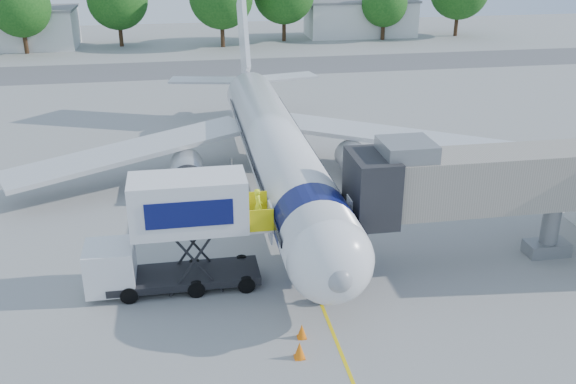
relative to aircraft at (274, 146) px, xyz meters
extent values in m
plane|color=#999996|center=(0.00, -4.12, -2.95)|extent=(160.00, 160.00, 0.00)
cube|color=yellow|center=(0.00, -4.12, -2.94)|extent=(0.15, 70.00, 0.01)
cube|color=#59595B|center=(0.00, 37.88, -2.94)|extent=(120.00, 10.00, 0.01)
cylinder|color=white|center=(0.00, -1.12, 0.05)|extent=(3.70, 28.00, 3.70)
sphere|color=white|center=(0.00, -15.12, 0.05)|extent=(3.70, 3.70, 3.70)
sphere|color=gray|center=(0.00, -16.67, 0.05)|extent=(1.10, 1.10, 1.10)
cone|color=white|center=(0.00, 15.88, 0.05)|extent=(3.70, 6.00, 3.70)
cube|color=white|center=(0.00, 16.88, 4.25)|extent=(0.35, 7.26, 8.29)
cube|color=silver|center=(9.00, 2.38, -0.65)|extent=(16.17, 9.32, 1.42)
cube|color=silver|center=(-9.00, 2.38, -0.65)|extent=(16.17, 9.32, 1.42)
cylinder|color=#999BA0|center=(5.50, 0.38, -1.65)|extent=(2.10, 3.60, 2.10)
cylinder|color=#999BA0|center=(-5.50, 0.38, -1.65)|extent=(2.10, 3.60, 2.10)
cube|color=black|center=(0.00, -15.42, 0.50)|extent=(2.60, 1.39, 0.81)
cylinder|color=#0A104C|center=(0.00, -12.12, 0.05)|extent=(3.73, 2.00, 3.73)
cylinder|color=silver|center=(0.00, -13.62, -2.20)|extent=(0.16, 0.16, 1.50)
cylinder|color=black|center=(0.00, -13.62, -2.63)|extent=(0.25, 0.64, 0.64)
cylinder|color=black|center=(2.60, 1.88, -2.50)|extent=(0.35, 0.90, 0.90)
cylinder|color=black|center=(-2.60, 1.88, -2.50)|extent=(0.35, 0.90, 0.90)
cube|color=gray|center=(9.00, -11.12, 1.45)|extent=(13.60, 2.60, 2.80)
cube|color=black|center=(2.90, -11.12, 1.45)|extent=(2.00, 3.20, 3.20)
cube|color=slate|center=(4.50, -11.12, 3.25)|extent=(2.40, 2.40, 0.80)
cylinder|color=slate|center=(12.50, -11.12, -1.45)|extent=(0.90, 0.90, 3.00)
cube|color=slate|center=(12.50, -11.12, -2.60)|extent=(2.20, 1.20, 0.70)
cylinder|color=black|center=(11.60, -11.12, -2.60)|extent=(0.30, 0.70, 0.70)
cylinder|color=black|center=(13.40, -11.12, -2.60)|extent=(0.30, 0.70, 0.70)
cube|color=black|center=(-6.00, -11.12, -2.40)|extent=(7.00, 2.30, 0.35)
cube|color=silver|center=(-9.30, -11.12, -1.60)|extent=(2.20, 2.20, 2.10)
cube|color=black|center=(-9.30, -11.12, -1.15)|extent=(1.90, 2.10, 0.70)
cube|color=silver|center=(-5.60, -11.12, 1.30)|extent=(5.20, 2.40, 2.50)
cube|color=#0A104C|center=(-5.60, -12.34, 1.30)|extent=(3.80, 0.04, 1.20)
cube|color=silver|center=(-2.45, -11.12, 0.10)|extent=(1.10, 2.20, 0.10)
cube|color=yellow|center=(-2.45, -12.17, 0.65)|extent=(1.10, 0.06, 1.10)
cube|color=yellow|center=(-2.45, -10.07, 0.65)|extent=(1.10, 0.06, 1.10)
cylinder|color=black|center=(-3.20, -12.17, -2.55)|extent=(0.80, 0.25, 0.80)
cylinder|color=black|center=(-3.20, -10.07, -2.55)|extent=(0.80, 0.25, 0.80)
cylinder|color=black|center=(-8.50, -12.17, -2.55)|extent=(0.80, 0.25, 0.80)
cylinder|color=black|center=(-8.50, -10.07, -2.55)|extent=(0.80, 0.25, 0.80)
imported|color=#ECFF1A|center=(-2.46, -11.12, 0.96)|extent=(0.48, 0.65, 1.62)
cone|color=orange|center=(-1.35, -16.08, -2.62)|extent=(0.41, 0.41, 0.65)
cube|color=orange|center=(-1.35, -16.08, -2.93)|extent=(0.37, 0.37, 0.04)
cone|color=orange|center=(-1.69, -17.36, -2.59)|extent=(0.45, 0.45, 0.72)
cube|color=orange|center=(-1.69, -17.36, -2.93)|extent=(0.41, 0.41, 0.04)
cube|color=silver|center=(-28.00, 55.88, -0.45)|extent=(18.00, 8.00, 5.00)
cube|color=slate|center=(-28.00, 55.88, 2.20)|extent=(18.40, 8.40, 0.30)
cube|color=silver|center=(22.00, 57.88, -0.45)|extent=(16.00, 7.00, 5.00)
cube|color=slate|center=(22.00, 57.88, 2.20)|extent=(16.40, 7.40, 0.30)
cylinder|color=#382314|center=(-24.96, 51.46, -1.22)|extent=(0.56, 0.56, 3.45)
sphere|color=#134612|center=(-24.96, 51.46, 2.99)|extent=(7.66, 7.66, 7.66)
cylinder|color=#382314|center=(-13.03, 54.78, -1.11)|extent=(0.56, 0.56, 3.67)
cylinder|color=#382314|center=(0.78, 51.92, -1.00)|extent=(0.56, 0.56, 3.89)
cylinder|color=#382314|center=(9.88, 55.12, -0.99)|extent=(0.56, 0.56, 3.91)
cylinder|color=#382314|center=(24.33, 53.83, -1.46)|extent=(0.56, 0.56, 2.97)
sphere|color=#134612|center=(24.33, 53.83, 2.17)|extent=(6.60, 6.60, 6.60)
cylinder|color=#382314|center=(36.24, 55.23, -0.99)|extent=(0.56, 0.56, 3.92)
camera|label=1|loc=(-5.70, -37.76, 12.90)|focal=40.00mm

